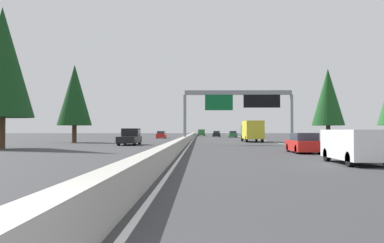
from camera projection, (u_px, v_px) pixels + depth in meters
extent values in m
plane|color=#38383A|center=(190.00, 141.00, 63.16)|extent=(320.00, 320.00, 0.00)
cube|color=#ADAAA3|center=(191.00, 136.00, 83.17)|extent=(180.00, 0.56, 0.90)
cube|color=silver|center=(257.00, 140.00, 72.94)|extent=(160.00, 0.16, 0.01)
cube|color=silver|center=(193.00, 140.00, 73.15)|extent=(160.00, 0.16, 0.01)
cylinder|color=gray|center=(185.00, 120.00, 48.08)|extent=(0.36, 0.36, 5.75)
cylinder|color=gray|center=(292.00, 120.00, 47.85)|extent=(0.36, 0.36, 5.75)
cube|color=gray|center=(238.00, 93.00, 48.03)|extent=(0.50, 12.32, 0.50)
cube|color=#0C602D|center=(219.00, 102.00, 47.90)|extent=(0.12, 3.20, 1.90)
cube|color=black|center=(262.00, 101.00, 47.81)|extent=(0.16, 4.20, 1.50)
cube|color=white|center=(355.00, 144.00, 20.53)|extent=(5.00, 1.95, 1.44)
cube|color=#2D3847|center=(374.00, 140.00, 18.24)|extent=(0.08, 1.48, 0.56)
cylinder|color=black|center=(327.00, 155.00, 22.23)|extent=(0.70, 0.24, 0.70)
cylinder|color=black|center=(359.00, 155.00, 22.20)|extent=(0.70, 0.24, 0.70)
cylinder|color=black|center=(350.00, 159.00, 18.83)|extent=(0.70, 0.24, 0.70)
cube|color=red|center=(303.00, 146.00, 30.55)|extent=(4.40, 1.80, 0.76)
cube|color=#2D3847|center=(304.00, 137.00, 30.34)|extent=(2.46, 1.51, 0.56)
cylinder|color=black|center=(288.00, 148.00, 31.97)|extent=(0.64, 0.22, 0.64)
cylinder|color=black|center=(309.00, 148.00, 31.94)|extent=(0.64, 0.22, 0.64)
cylinder|color=black|center=(297.00, 149.00, 29.15)|extent=(0.64, 0.22, 0.64)
cylinder|color=black|center=(320.00, 149.00, 29.12)|extent=(0.64, 0.22, 0.64)
cube|color=gold|center=(253.00, 130.00, 58.38)|extent=(6.12, 2.40, 2.50)
cube|color=#2D6B38|center=(249.00, 132.00, 62.62)|extent=(2.38, 2.30, 1.90)
cylinder|color=black|center=(242.00, 138.00, 62.45)|extent=(0.90, 0.28, 0.90)
cylinder|color=black|center=(256.00, 138.00, 62.41)|extent=(0.90, 0.28, 0.90)
cylinder|color=black|center=(247.00, 139.00, 56.68)|extent=(0.90, 0.28, 0.90)
cylinder|color=black|center=(262.00, 139.00, 56.64)|extent=(0.90, 0.28, 0.90)
cube|color=black|center=(216.00, 135.00, 102.73)|extent=(4.40, 1.80, 0.76)
cube|color=#2D3847|center=(216.00, 132.00, 102.52)|extent=(2.46, 1.51, 0.56)
cylinder|color=black|center=(213.00, 135.00, 104.15)|extent=(0.64, 0.22, 0.64)
cylinder|color=black|center=(219.00, 135.00, 104.12)|extent=(0.64, 0.22, 0.64)
cylinder|color=black|center=(213.00, 136.00, 101.33)|extent=(0.64, 0.22, 0.64)
cylinder|color=black|center=(220.00, 136.00, 101.30)|extent=(0.64, 0.22, 0.64)
cube|color=#2D6B38|center=(201.00, 134.00, 117.22)|extent=(5.60, 2.00, 0.70)
cube|color=#2D6B38|center=(201.00, 131.00, 118.24)|extent=(2.24, 1.84, 0.90)
cube|color=#2D3847|center=(201.00, 131.00, 118.24)|extent=(2.02, 1.92, 0.41)
cylinder|color=black|center=(198.00, 135.00, 119.08)|extent=(0.80, 0.28, 0.80)
cylinder|color=black|center=(204.00, 135.00, 119.04)|extent=(0.80, 0.28, 0.80)
cylinder|color=black|center=(198.00, 135.00, 115.38)|extent=(0.80, 0.28, 0.80)
cylinder|color=black|center=(205.00, 135.00, 115.35)|extent=(0.80, 0.28, 0.80)
cube|color=#2D6B38|center=(233.00, 135.00, 94.76)|extent=(4.40, 1.80, 0.76)
cube|color=#2D3847|center=(233.00, 132.00, 94.56)|extent=(2.46, 1.51, 0.56)
cylinder|color=black|center=(229.00, 136.00, 96.18)|extent=(0.64, 0.22, 0.64)
cylinder|color=black|center=(236.00, 136.00, 96.15)|extent=(0.64, 0.22, 0.64)
cylinder|color=black|center=(230.00, 136.00, 93.37)|extent=(0.64, 0.22, 0.64)
cylinder|color=black|center=(237.00, 136.00, 93.34)|extent=(0.64, 0.22, 0.64)
cube|color=black|center=(130.00, 140.00, 46.49)|extent=(5.60, 2.00, 0.70)
cube|color=black|center=(131.00, 132.00, 47.51)|extent=(2.24, 1.84, 0.90)
cube|color=#2D3847|center=(131.00, 132.00, 47.52)|extent=(2.02, 1.92, 0.41)
cylinder|color=black|center=(125.00, 141.00, 48.35)|extent=(0.80, 0.28, 0.80)
cylinder|color=black|center=(140.00, 141.00, 48.32)|extent=(0.80, 0.28, 0.80)
cylinder|color=black|center=(119.00, 142.00, 44.65)|extent=(0.80, 0.28, 0.80)
cylinder|color=black|center=(135.00, 142.00, 44.62)|extent=(0.80, 0.28, 0.80)
cube|color=red|center=(161.00, 136.00, 85.30)|extent=(4.40, 1.80, 0.76)
cube|color=#2D3847|center=(161.00, 132.00, 85.09)|extent=(2.46, 1.51, 0.56)
cylinder|color=black|center=(158.00, 137.00, 86.72)|extent=(0.64, 0.22, 0.64)
cylinder|color=black|center=(166.00, 137.00, 86.69)|extent=(0.64, 0.22, 0.64)
cylinder|color=black|center=(157.00, 137.00, 83.90)|extent=(0.64, 0.22, 0.64)
cylinder|color=black|center=(165.00, 137.00, 83.87)|extent=(0.64, 0.22, 0.64)
cylinder|color=#4C3823|center=(328.00, 133.00, 60.57)|extent=(0.62, 0.62, 2.35)
cone|color=#194C1E|center=(328.00, 97.00, 60.68)|extent=(4.70, 4.70, 8.33)
cylinder|color=#4C3823|center=(1.00, 133.00, 37.43)|extent=(0.67, 0.67, 2.82)
cone|color=#143D19|center=(2.00, 62.00, 37.56)|extent=(5.64, 5.64, 10.00)
cylinder|color=#4C3823|center=(74.00, 134.00, 55.97)|extent=(0.61, 0.61, 2.31)
cone|color=#143D19|center=(75.00, 95.00, 56.08)|extent=(4.62, 4.62, 8.19)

